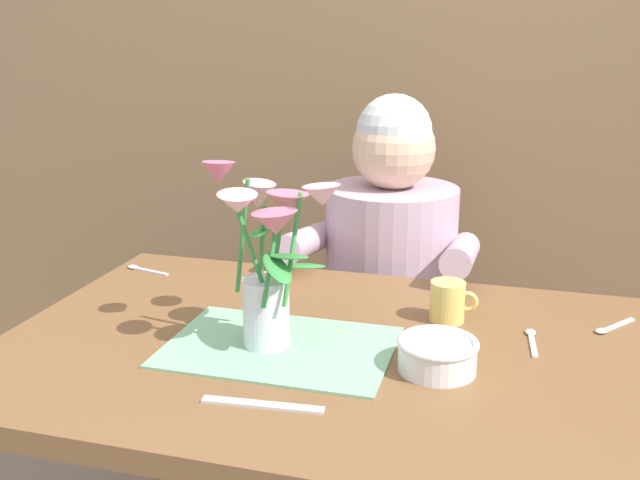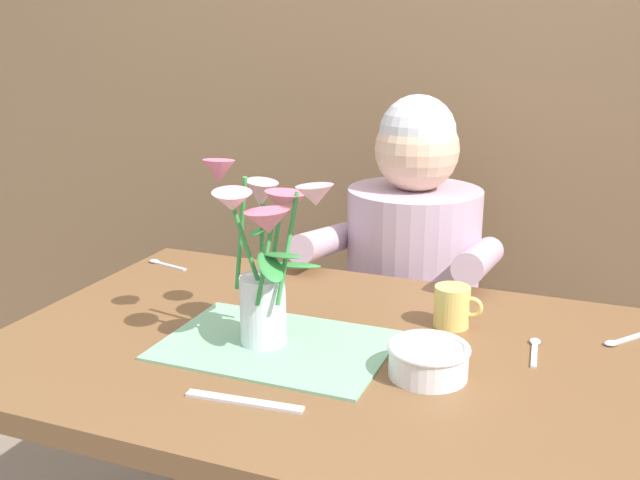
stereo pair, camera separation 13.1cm
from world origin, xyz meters
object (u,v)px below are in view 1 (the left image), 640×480
at_px(flower_vase, 268,253).
at_px(dinner_knife, 262,405).
at_px(seated_person, 389,311).
at_px(tea_cup, 448,302).
at_px(ceramic_bowl, 437,354).

height_order(flower_vase, dinner_knife, flower_vase).
height_order(seated_person, tea_cup, seated_person).
height_order(flower_vase, tea_cup, flower_vase).
distance_m(ceramic_bowl, tea_cup, 0.22).
height_order(dinner_knife, tea_cup, tea_cup).
distance_m(flower_vase, dinner_knife, 0.28).
xyz_separation_m(seated_person, flower_vase, (-0.10, -0.65, 0.35)).
distance_m(flower_vase, tea_cup, 0.38).
relative_size(ceramic_bowl, dinner_knife, 0.72).
bearing_deg(flower_vase, seated_person, 81.13).
distance_m(seated_person, ceramic_bowl, 0.73).
bearing_deg(tea_cup, ceramic_bowl, -88.50).
bearing_deg(dinner_knife, seated_person, 82.55).
xyz_separation_m(seated_person, dinner_knife, (-0.04, -0.86, 0.18)).
bearing_deg(flower_vase, ceramic_bowl, -2.94).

